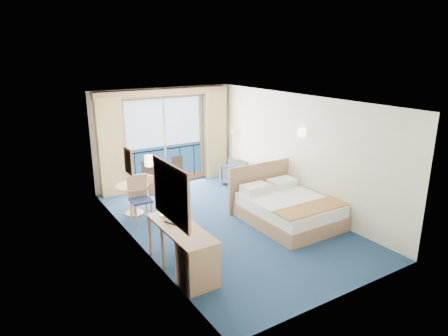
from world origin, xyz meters
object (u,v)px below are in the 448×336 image
desk_chair (192,229)px  round_table (133,192)px  table_chair_b (139,196)px  desk (194,258)px  nightstand (269,187)px  floor_lamp (233,142)px  armchair (234,172)px  bed (287,208)px  table_chair_a (157,191)px

desk_chair → round_table: bearing=24.3°
round_table → table_chair_b: table_chair_b is taller
desk → nightstand: bearing=34.9°
desk → desk_chair: 0.84m
round_table → table_chair_b: 0.41m
desk → desk_chair: (0.36, 0.76, 0.11)m
floor_lamp → desk: bearing=-129.8°
floor_lamp → desk_chair: size_ratio=1.49×
nightstand → round_table: bearing=165.6°
desk → desk_chair: desk_chair is taller
desk → desk_chair: bearing=64.8°
armchair → desk: (-3.35, -3.88, 0.13)m
desk_chair → desk: bearing=174.3°
bed → nightstand: 1.47m
floor_lamp → desk_chair: bearing=-132.3°
desk_chair → floor_lamp: bearing=-22.8°
bed → desk_chair: bed is taller
nightstand → desk: desk is taller
round_table → table_chair_b: bearing=-90.4°
nightstand → table_chair_b: 3.34m
nightstand → desk_chair: (-3.09, -1.64, 0.24)m
desk_chair → round_table: 2.50m
armchair → table_chair_a: 2.80m
bed → nightstand: size_ratio=3.49×
floor_lamp → table_chair_b: floor_lamp is taller
floor_lamp → desk_chair: 4.78m
armchair → desk: bearing=14.4°
nightstand → round_table: size_ratio=0.77×
table_chair_a → table_chair_b: (-0.52, -0.25, 0.07)m
bed → desk_chair: (-2.51, -0.29, 0.23)m
bed → desk_chair: 2.54m
bed → armchair: bed is taller
nightstand → table_chair_b: (-3.30, 0.44, 0.28)m
desk → bed: bearing=20.2°
armchair → table_chair_a: table_chair_a is taller
armchair → table_chair_b: 3.38m
armchair → nightstand: bearing=59.0°
desk → desk_chair: size_ratio=1.76×
bed → table_chair_a: bed is taller
armchair → round_table: bearing=-23.7°
floor_lamp → desk_chair: (-3.20, -3.52, -0.55)m
armchair → bed: bearing=45.5°
bed → desk: bearing=-159.8°
desk → table_chair_a: size_ratio=1.87×
floor_lamp → table_chair_a: bearing=-157.8°
desk_chair → round_table: size_ratio=1.23×
desk_chair → bed: bearing=-63.8°
nightstand → floor_lamp: 2.04m
nightstand → armchair: 1.48m
desk → table_chair_b: 2.85m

